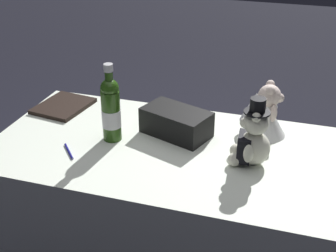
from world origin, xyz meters
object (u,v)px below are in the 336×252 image
teddy_bear_bride (264,112)px  champagne_bottle (111,109)px  signing_pen (69,152)px  gift_case_black (175,122)px  teddy_bear_groom (251,140)px  guestbook (63,106)px

teddy_bear_bride → champagne_bottle: (0.61, 0.24, 0.04)m
signing_pen → gift_case_black: (-0.37, -0.28, 0.05)m
teddy_bear_bride → signing_pen: bearing=28.5°
champagne_bottle → gift_case_black: bearing=-153.4°
teddy_bear_groom → gift_case_black: 0.37m
teddy_bear_bride → champagne_bottle: bearing=21.4°
teddy_bear_bride → signing_pen: size_ratio=2.29×
teddy_bear_bride → gift_case_black: (0.36, 0.12, -0.05)m
gift_case_black → teddy_bear_bride: bearing=-162.4°
champagne_bottle → guestbook: (0.35, -0.22, -0.13)m
teddy_bear_groom → teddy_bear_bride: bearing=-94.3°
teddy_bear_bride → gift_case_black: size_ratio=0.73×
teddy_bear_bride → teddy_bear_groom: bearing=85.7°
champagne_bottle → teddy_bear_groom: bearing=178.6°
teddy_bear_groom → signing_pen: 0.73m
teddy_bear_groom → teddy_bear_bride: 0.25m
teddy_bear_bride → guestbook: (0.96, 0.02, -0.10)m
teddy_bear_bride → gift_case_black: bearing=17.6°
gift_case_black → champagne_bottle: bearing=26.6°
teddy_bear_bride → signing_pen: (0.73, 0.40, -0.10)m
teddy_bear_groom → champagne_bottle: champagne_bottle is taller
signing_pen → guestbook: (0.23, -0.37, 0.01)m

